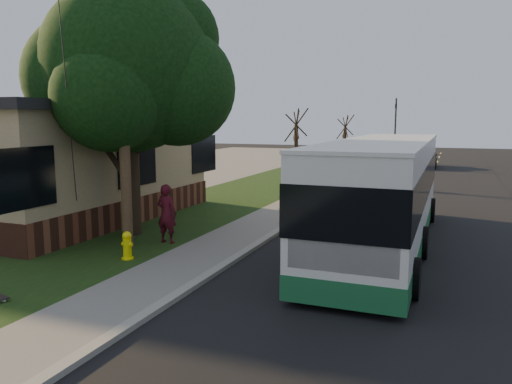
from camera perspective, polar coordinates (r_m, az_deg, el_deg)
ground at (r=12.34m, az=-4.49°, el=-9.17°), size 120.00×120.00×0.00m
road at (r=20.93m, az=17.91°, el=-2.27°), size 8.00×80.00×0.01m
curb at (r=21.53m, az=7.24°, el=-1.50°), size 0.25×80.00×0.12m
sidewalk at (r=21.79m, az=4.69°, el=-1.40°), size 2.00×80.00×0.08m
grass_verge at (r=23.03m, az=-3.67°, el=-0.88°), size 5.00×80.00×0.07m
building_lot at (r=28.71m, az=-22.05°, el=0.32°), size 15.00×80.00×0.04m
fire_hydrant at (r=13.53m, az=-14.51°, el=-5.94°), size 0.32×0.32×0.74m
utility_pole at (r=14.38m, az=-15.09°, el=11.74°), size 2.86×3.21×9.07m
leafy_tree at (r=16.26m, az=-14.12°, el=13.23°), size 6.30×6.00×7.80m
bare_tree_near at (r=29.90m, az=4.60°, el=5.30°), size 1.38×1.21×4.31m
bare_tree_far at (r=41.42m, az=10.13°, el=5.82°), size 1.38×1.21×4.03m
traffic_signal at (r=44.82m, az=15.62°, el=7.31°), size 0.18×0.22×5.50m
transit_bus at (r=14.90m, az=14.33°, el=0.19°), size 2.66×11.54×3.12m
skateboarder at (r=14.94m, az=-10.17°, el=-2.45°), size 0.66×0.45×1.76m
skateboard_main at (r=15.77m, az=-14.10°, el=-5.06°), size 0.51×0.75×0.07m
dumpster at (r=19.91m, az=-26.19°, el=-1.32°), size 1.76×1.62×1.25m
distant_car at (r=40.95m, az=18.66°, el=3.81°), size 1.98×4.76×1.61m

